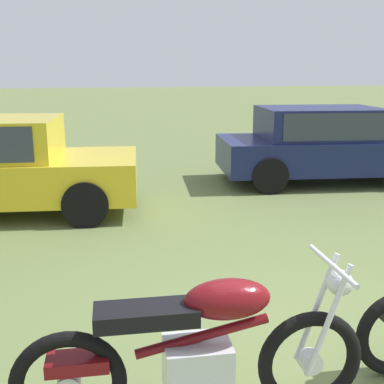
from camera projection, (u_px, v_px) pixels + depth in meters
ground_plane at (334, 361)px, 3.72m from camera, size 120.00×120.00×0.00m
motorcycle_maroon at (198, 352)px, 2.97m from camera, size 2.16×0.64×1.02m
car_navy at (323, 141)px, 9.51m from camera, size 4.21×2.31×1.43m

